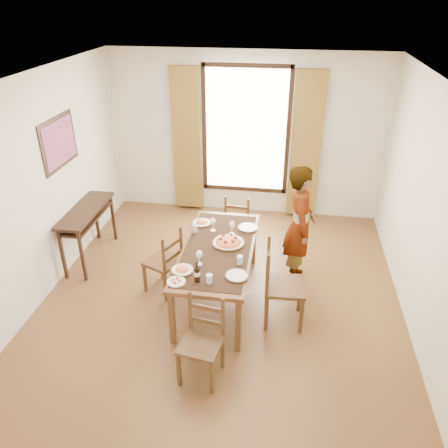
# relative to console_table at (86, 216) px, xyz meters

# --- Properties ---
(ground) EXTENTS (5.00, 5.00, 0.00)m
(ground) POSITION_rel_console_table_xyz_m (2.03, -0.60, -0.68)
(ground) COLOR #462416
(ground) RESTS_ON ground
(room_shell) EXTENTS (4.60, 5.10, 2.74)m
(room_shell) POSITION_rel_console_table_xyz_m (2.03, -0.47, 0.86)
(room_shell) COLOR silver
(room_shell) RESTS_ON ground
(console_table) EXTENTS (0.38, 1.20, 0.80)m
(console_table) POSITION_rel_console_table_xyz_m (0.00, 0.00, 0.00)
(console_table) COLOR black
(console_table) RESTS_ON ground
(dining_table) EXTENTS (0.85, 1.87, 0.76)m
(dining_table) POSITION_rel_console_table_xyz_m (1.99, -0.65, 0.00)
(dining_table) COLOR brown
(dining_table) RESTS_ON ground
(chair_west) EXTENTS (0.53, 0.53, 0.91)m
(chair_west) POSITION_rel_console_table_xyz_m (1.28, -0.59, -0.26)
(chair_west) COLOR #51391B
(chair_west) RESTS_ON ground
(chair_north) EXTENTS (0.42, 0.42, 0.88)m
(chair_north) POSITION_rel_console_table_xyz_m (2.08, 0.67, -0.27)
(chair_north) COLOR #51391B
(chair_north) RESTS_ON ground
(chair_south) EXTENTS (0.46, 0.46, 0.91)m
(chair_south) POSITION_rel_console_table_xyz_m (2.03, -1.91, -0.26)
(chair_south) COLOR #51391B
(chair_south) RESTS_ON ground
(chair_east) EXTENTS (0.48, 0.48, 1.04)m
(chair_east) POSITION_rel_console_table_xyz_m (2.78, -0.95, -0.20)
(chair_east) COLOR #51391B
(chair_east) RESTS_ON ground
(man) EXTENTS (0.66, 0.48, 1.64)m
(man) POSITION_rel_console_table_xyz_m (2.95, -0.06, 0.13)
(man) COLOR gray
(man) RESTS_ON ground
(plate_sw) EXTENTS (0.27, 0.27, 0.05)m
(plate_sw) POSITION_rel_console_table_xyz_m (1.68, -1.19, 0.10)
(plate_sw) COLOR silver
(plate_sw) RESTS_ON dining_table
(plate_se) EXTENTS (0.27, 0.27, 0.05)m
(plate_se) POSITION_rel_console_table_xyz_m (2.29, -1.20, 0.10)
(plate_se) COLOR silver
(plate_se) RESTS_ON dining_table
(plate_nw) EXTENTS (0.27, 0.27, 0.05)m
(plate_nw) POSITION_rel_console_table_xyz_m (1.67, -0.08, 0.10)
(plate_nw) COLOR silver
(plate_nw) RESTS_ON dining_table
(plate_ne) EXTENTS (0.27, 0.27, 0.05)m
(plate_ne) POSITION_rel_console_table_xyz_m (2.30, -0.12, 0.10)
(plate_ne) COLOR silver
(plate_ne) RESTS_ON dining_table
(pasta_platter) EXTENTS (0.40, 0.40, 0.10)m
(pasta_platter) POSITION_rel_console_table_xyz_m (2.10, -0.54, 0.12)
(pasta_platter) COLOR red
(pasta_platter) RESTS_ON dining_table
(caprese_plate) EXTENTS (0.20, 0.20, 0.04)m
(caprese_plate) POSITION_rel_console_table_xyz_m (1.66, -1.41, 0.09)
(caprese_plate) COLOR silver
(caprese_plate) RESTS_ON dining_table
(wine_glass_a) EXTENTS (0.08, 0.08, 0.18)m
(wine_glass_a) POSITION_rel_console_table_xyz_m (1.84, -1.04, 0.16)
(wine_glass_a) COLOR white
(wine_glass_a) RESTS_ON dining_table
(wine_glass_b) EXTENTS (0.08, 0.08, 0.18)m
(wine_glass_b) POSITION_rel_console_table_xyz_m (2.11, -0.30, 0.16)
(wine_glass_b) COLOR white
(wine_glass_b) RESTS_ON dining_table
(wine_glass_c) EXTENTS (0.08, 0.08, 0.18)m
(wine_glass_c) POSITION_rel_console_table_xyz_m (1.85, -0.25, 0.16)
(wine_glass_c) COLOR white
(wine_glass_c) RESTS_ON dining_table
(tumbler_a) EXTENTS (0.07, 0.07, 0.10)m
(tumbler_a) POSITION_rel_console_table_xyz_m (2.29, -0.95, 0.12)
(tumbler_a) COLOR silver
(tumbler_a) RESTS_ON dining_table
(tumbler_b) EXTENTS (0.07, 0.07, 0.10)m
(tumbler_b) POSITION_rel_console_table_xyz_m (1.63, -0.32, 0.12)
(tumbler_b) COLOR silver
(tumbler_b) RESTS_ON dining_table
(tumbler_c) EXTENTS (0.07, 0.07, 0.10)m
(tumbler_c) POSITION_rel_console_table_xyz_m (2.01, -1.36, 0.12)
(tumbler_c) COLOR silver
(tumbler_c) RESTS_ON dining_table
(wine_bottle) EXTENTS (0.07, 0.07, 0.25)m
(wine_bottle) POSITION_rel_console_table_xyz_m (1.88, -1.35, 0.20)
(wine_bottle) COLOR black
(wine_bottle) RESTS_ON dining_table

